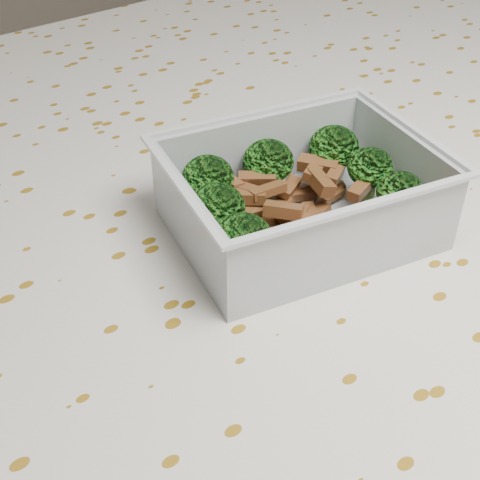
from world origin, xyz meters
TOP-DOWN VIEW (x-y plane):
  - dining_table at (0.00, 0.00)m, footprint 1.40×0.90m
  - tablecloth at (0.00, 0.00)m, footprint 1.46×0.96m
  - lunch_container at (0.06, 0.02)m, footprint 0.19×0.17m
  - broccoli_florets at (0.05, 0.03)m, footprint 0.15×0.12m
  - meat_pile at (0.06, 0.03)m, footprint 0.10×0.07m
  - sausage at (0.05, -0.02)m, footprint 0.14×0.07m

SIDE VIEW (x-z plane):
  - dining_table at x=0.00m, z-range 0.29..1.04m
  - tablecloth at x=0.00m, z-range 0.62..0.81m
  - meat_pile at x=0.06m, z-range 0.76..0.79m
  - lunch_container at x=0.06m, z-range 0.75..0.81m
  - sausage at x=0.05m, z-range 0.77..0.79m
  - broccoli_florets at x=0.05m, z-range 0.76..0.81m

